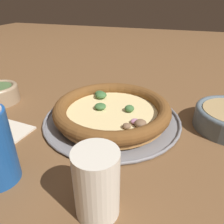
# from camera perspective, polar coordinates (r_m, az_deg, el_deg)

# --- Properties ---
(ground_plane) EXTENTS (3.00, 3.00, 0.00)m
(ground_plane) POSITION_cam_1_polar(r_m,az_deg,el_deg) (0.52, 0.00, -2.14)
(ground_plane) COLOR brown
(pizza_tray) EXTENTS (0.32, 0.32, 0.01)m
(pizza_tray) POSITION_cam_1_polar(r_m,az_deg,el_deg) (0.51, 0.00, -1.73)
(pizza_tray) COLOR gray
(pizza_tray) RESTS_ON ground_plane
(pizza) EXTENTS (0.27, 0.27, 0.04)m
(pizza) POSITION_cam_1_polar(r_m,az_deg,el_deg) (0.50, 0.00, 0.52)
(pizza) COLOR #BC7F42
(pizza) RESTS_ON pizza_tray
(drinking_cup) EXTENTS (0.06, 0.06, 0.10)m
(drinking_cup) POSITION_cam_1_polar(r_m,az_deg,el_deg) (0.30, -4.03, -18.19)
(drinking_cup) COLOR silver
(drinking_cup) RESTS_ON ground_plane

